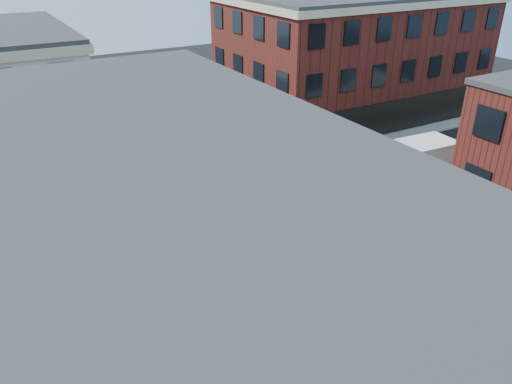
{
  "coord_description": "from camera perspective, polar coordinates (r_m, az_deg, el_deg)",
  "views": [
    {
      "loc": [
        -14.93,
        -25.2,
        16.84
      ],
      "look_at": [
        -0.76,
        -0.62,
        2.5
      ],
      "focal_mm": 35.0,
      "sensor_mm": 36.0,
      "label": 1
    }
  ],
  "objects": [
    {
      "name": "ground",
      "position": [
        33.78,
        0.59,
        -3.08
      ],
      "size": [
        120.0,
        120.0,
        0.0
      ],
      "primitive_type": "plane",
      "color": "black",
      "rests_on": "ground"
    },
    {
      "name": "tree_near",
      "position": [
        43.93,
        2.53,
        8.65
      ],
      "size": [
        2.69,
        2.69,
        4.49
      ],
      "color": "black",
      "rests_on": "ground"
    },
    {
      "name": "tree_far",
      "position": [
        48.95,
        -1.28,
        10.23
      ],
      "size": [
        2.43,
        2.43,
        4.07
      ],
      "color": "black",
      "rests_on": "ground"
    },
    {
      "name": "signal_pole",
      "position": [
        24.61,
        -5.04,
        -7.92
      ],
      "size": [
        1.29,
        1.24,
        4.6
      ],
      "color": "black",
      "rests_on": "ground"
    },
    {
      "name": "sidewalk_ne",
      "position": [
        60.88,
        7.73,
        10.59
      ],
      "size": [
        30.0,
        30.0,
        0.15
      ],
      "primitive_type": "cube",
      "color": "gray",
      "rests_on": "ground"
    },
    {
      "name": "traffic_cone",
      "position": [
        28.09,
        -3.82,
        -9.23
      ],
      "size": [
        0.43,
        0.43,
        0.71
      ],
      "rotation": [
        0.0,
        0.0,
        0.13
      ],
      "color": "#E24A0A",
      "rests_on": "ground"
    },
    {
      "name": "box_truck",
      "position": [
        37.43,
        16.5,
        2.41
      ],
      "size": [
        8.93,
        3.19,
        3.98
      ],
      "rotation": [
        0.0,
        0.0,
        -0.06
      ],
      "color": "silver",
      "rests_on": "ground"
    },
    {
      "name": "building_ne",
      "position": [
        55.41,
        10.9,
        15.07
      ],
      "size": [
        25.0,
        16.0,
        12.0
      ],
      "primitive_type": "cube",
      "color": "#4A1A12",
      "rests_on": "ground"
    }
  ]
}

